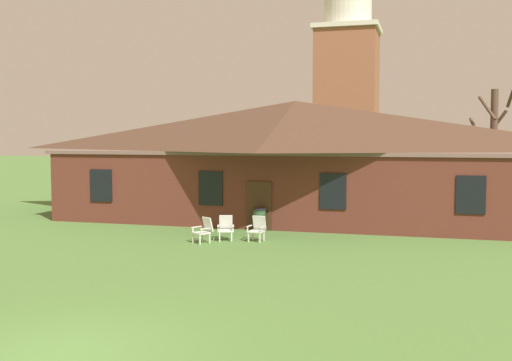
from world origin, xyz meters
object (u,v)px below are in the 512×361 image
(lawn_chair_by_porch, at_px, (204,230))
(lawn_chair_near_door, at_px, (226,227))
(trash_bin, at_px, (259,220))
(lawn_chair_left_end, at_px, (258,228))

(lawn_chair_by_porch, distance_m, lawn_chair_near_door, 0.97)
(lawn_chair_by_porch, xyz_separation_m, trash_bin, (1.30, 3.21, -0.00))
(lawn_chair_by_porch, height_order, trash_bin, trash_bin)
(lawn_chair_near_door, xyz_separation_m, lawn_chair_left_end, (1.23, 0.17, 0.00))
(lawn_chair_by_porch, bearing_deg, lawn_chair_left_end, 26.27)
(lawn_chair_left_end, bearing_deg, lawn_chair_by_porch, -153.73)
(trash_bin, bearing_deg, lawn_chair_near_door, -105.18)
(lawn_chair_near_door, height_order, trash_bin, trash_bin)
(lawn_chair_near_door, relative_size, trash_bin, 0.98)
(lawn_chair_by_porch, relative_size, trash_bin, 0.98)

